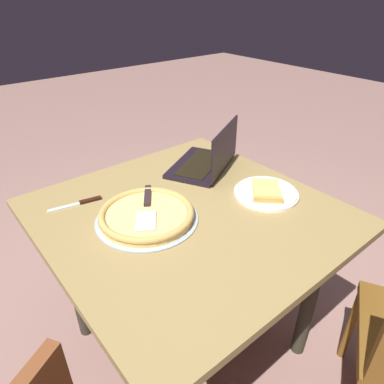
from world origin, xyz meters
The scene contains 6 objects.
ground_plane centered at (0.00, 0.00, 0.00)m, with size 12.00×12.00×0.00m, color #8B665E.
dining_table centered at (0.00, 0.00, 0.66)m, with size 1.04×1.06×0.77m.
laptop centered at (0.29, 0.22, 0.81)m, with size 0.41×0.37×0.22m.
pizza_plate centered at (0.32, -0.11, 0.78)m, with size 0.26×0.26×0.04m.
pizza_tray centered at (-0.15, 0.05, 0.79)m, with size 0.38×0.38×0.04m.
table_knife centered at (-0.30, 0.31, 0.77)m, with size 0.21×0.06×0.01m.
Camera 1 is at (-0.69, -0.86, 1.52)m, focal length 32.50 mm.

